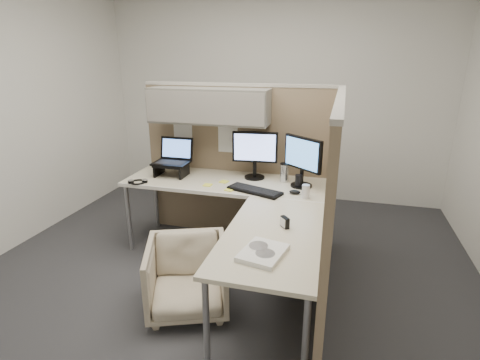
% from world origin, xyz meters
% --- Properties ---
extents(ground, '(4.50, 4.50, 0.00)m').
position_xyz_m(ground, '(0.00, 0.00, 0.00)').
color(ground, '#2C2C30').
rests_on(ground, ground).
extents(partition_back, '(2.00, 0.36, 1.63)m').
position_xyz_m(partition_back, '(-0.22, 0.83, 1.10)').
color(partition_back, '#877258').
rests_on(partition_back, ground).
extents(partition_right, '(0.07, 2.03, 1.63)m').
position_xyz_m(partition_right, '(0.90, -0.07, 0.82)').
color(partition_right, '#877258').
rests_on(partition_right, ground).
extents(desk, '(2.00, 1.98, 0.73)m').
position_xyz_m(desk, '(0.12, 0.13, 0.69)').
color(desk, beige).
rests_on(desk, ground).
extents(office_chair, '(0.76, 0.74, 0.61)m').
position_xyz_m(office_chair, '(-0.12, -0.47, 0.31)').
color(office_chair, '#B4A08F').
rests_on(office_chair, ground).
extents(monitor_left, '(0.44, 0.20, 0.47)m').
position_xyz_m(monitor_left, '(0.13, 0.69, 1.00)').
color(monitor_left, black).
rests_on(monitor_left, desk).
extents(monitor_right, '(0.36, 0.30, 0.47)m').
position_xyz_m(monitor_right, '(0.60, 0.57, 1.00)').
color(monitor_right, black).
rests_on(monitor_right, desk).
extents(laptop_station, '(0.35, 0.30, 0.37)m').
position_xyz_m(laptop_station, '(-0.70, 0.58, 0.87)').
color(laptop_station, black).
rests_on(laptop_station, desk).
extents(keyboard, '(0.53, 0.32, 0.02)m').
position_xyz_m(keyboard, '(0.22, 0.31, 0.74)').
color(keyboard, black).
rests_on(keyboard, desk).
extents(mouse, '(0.10, 0.07, 0.04)m').
position_xyz_m(mouse, '(0.57, 0.35, 0.75)').
color(mouse, black).
rests_on(mouse, desk).
extents(travel_mug, '(0.09, 0.09, 0.19)m').
position_xyz_m(travel_mug, '(0.43, 0.66, 0.82)').
color(travel_mug, silver).
rests_on(travel_mug, desk).
extents(soda_can_green, '(0.07, 0.07, 0.12)m').
position_xyz_m(soda_can_green, '(0.67, 0.27, 0.79)').
color(soda_can_green, silver).
rests_on(soda_can_green, desk).
extents(soda_can_silver, '(0.07, 0.07, 0.12)m').
position_xyz_m(soda_can_silver, '(0.58, 0.54, 0.79)').
color(soda_can_silver, black).
rests_on(soda_can_silver, desk).
extents(sticky_note_d, '(0.09, 0.09, 0.01)m').
position_xyz_m(sticky_note_d, '(-0.13, 0.49, 0.73)').
color(sticky_note_d, yellow).
rests_on(sticky_note_d, desk).
extents(sticky_note_b, '(0.10, 0.10, 0.01)m').
position_xyz_m(sticky_note_b, '(-0.01, 0.29, 0.73)').
color(sticky_note_b, yellow).
rests_on(sticky_note_b, desk).
extents(sticky_note_a, '(0.08, 0.08, 0.01)m').
position_xyz_m(sticky_note_a, '(-0.25, 0.36, 0.73)').
color(sticky_note_a, yellow).
rests_on(sticky_note_a, desk).
extents(headphones, '(0.19, 0.19, 0.03)m').
position_xyz_m(headphones, '(-0.91, 0.25, 0.74)').
color(headphones, black).
rests_on(headphones, desk).
extents(paper_stack, '(0.30, 0.35, 0.03)m').
position_xyz_m(paper_stack, '(0.52, -0.76, 0.75)').
color(paper_stack, white).
rests_on(paper_stack, desk).
extents(desk_clock, '(0.07, 0.08, 0.08)m').
position_xyz_m(desk_clock, '(0.59, -0.34, 0.77)').
color(desk_clock, black).
rests_on(desk_clock, desk).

